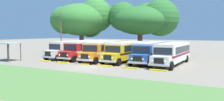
% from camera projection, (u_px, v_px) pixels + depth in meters
% --- Properties ---
extents(ground_plane, '(220.00, 220.00, 0.00)m').
position_uv_depth(ground_plane, '(86.00, 67.00, 27.87)').
color(ground_plane, slate).
extents(foreground_grass_strip, '(80.00, 10.17, 0.01)m').
position_uv_depth(foreground_grass_strip, '(29.00, 80.00, 20.40)').
color(foreground_grass_strip, '#4C7538').
rests_on(foreground_grass_strip, ground_plane).
extents(parked_bus_slot_0, '(2.76, 10.85, 2.82)m').
position_uv_depth(parked_bus_slot_0, '(73.00, 48.00, 38.61)').
color(parked_bus_slot_0, silver).
rests_on(parked_bus_slot_0, ground_plane).
extents(parked_bus_slot_1, '(2.76, 10.85, 2.82)m').
position_uv_depth(parked_bus_slot_1, '(87.00, 49.00, 36.96)').
color(parked_bus_slot_1, red).
rests_on(parked_bus_slot_1, ground_plane).
extents(parked_bus_slot_2, '(3.52, 10.97, 2.82)m').
position_uv_depth(parked_bus_slot_2, '(104.00, 50.00, 35.09)').
color(parked_bus_slot_2, orange).
rests_on(parked_bus_slot_2, ground_plane).
extents(parked_bus_slot_3, '(2.90, 10.87, 2.82)m').
position_uv_depth(parked_bus_slot_3, '(126.00, 50.00, 33.66)').
color(parked_bus_slot_3, yellow).
rests_on(parked_bus_slot_3, ground_plane).
extents(parked_bus_slot_4, '(3.42, 10.95, 2.82)m').
position_uv_depth(parked_bus_slot_4, '(150.00, 51.00, 32.41)').
color(parked_bus_slot_4, '#23519E').
rests_on(parked_bus_slot_4, ground_plane).
extents(parked_bus_slot_5, '(2.69, 10.84, 2.82)m').
position_uv_depth(parked_bus_slot_5, '(172.00, 52.00, 30.18)').
color(parked_bus_slot_5, silver).
rests_on(parked_bus_slot_5, ground_plane).
extents(curb_wheelstop_0, '(2.00, 0.36, 0.15)m').
position_uv_depth(curb_wheelstop_0, '(45.00, 61.00, 33.49)').
color(curb_wheelstop_0, yellow).
rests_on(curb_wheelstop_0, ground_plane).
extents(curb_wheelstop_1, '(2.00, 0.36, 0.15)m').
position_uv_depth(curb_wheelstop_1, '(63.00, 62.00, 31.81)').
color(curb_wheelstop_1, yellow).
rests_on(curb_wheelstop_1, ground_plane).
extents(curb_wheelstop_2, '(2.00, 0.36, 0.15)m').
position_uv_depth(curb_wheelstop_2, '(83.00, 64.00, 30.12)').
color(curb_wheelstop_2, yellow).
rests_on(curb_wheelstop_2, ground_plane).
extents(curb_wheelstop_3, '(2.00, 0.36, 0.15)m').
position_uv_depth(curb_wheelstop_3, '(105.00, 66.00, 28.44)').
color(curb_wheelstop_3, yellow).
rests_on(curb_wheelstop_3, ground_plane).
extents(curb_wheelstop_4, '(2.00, 0.36, 0.15)m').
position_uv_depth(curb_wheelstop_4, '(130.00, 68.00, 26.76)').
color(curb_wheelstop_4, yellow).
rests_on(curb_wheelstop_4, ground_plane).
extents(curb_wheelstop_5, '(2.00, 0.36, 0.15)m').
position_uv_depth(curb_wheelstop_5, '(158.00, 70.00, 25.08)').
color(curb_wheelstop_5, yellow).
rests_on(curb_wheelstop_5, ground_plane).
extents(broad_shade_tree, '(13.66, 11.96, 10.79)m').
position_uv_depth(broad_shade_tree, '(144.00, 19.00, 46.41)').
color(broad_shade_tree, brown).
rests_on(broad_shade_tree, ground_plane).
extents(secondary_tree, '(13.22, 12.53, 11.33)m').
position_uv_depth(secondary_tree, '(83.00, 20.00, 49.02)').
color(secondary_tree, brown).
rests_on(secondary_tree, ground_plane).
extents(utility_pole, '(1.80, 0.20, 7.97)m').
position_uv_depth(utility_pole, '(61.00, 32.00, 43.65)').
color(utility_pole, brown).
rests_on(utility_pole, ground_plane).
extents(waiting_shelter, '(3.60, 2.60, 2.72)m').
position_uv_depth(waiting_shelter, '(8.00, 44.00, 33.91)').
color(waiting_shelter, brown).
rests_on(waiting_shelter, ground_plane).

